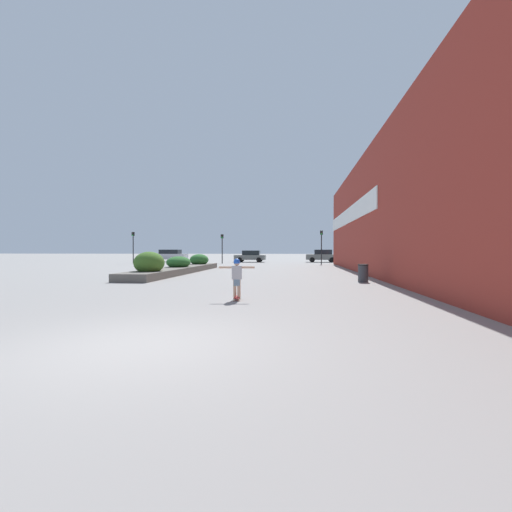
# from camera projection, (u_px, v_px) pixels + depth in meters

# --- Properties ---
(ground_plane) EXTENTS (300.00, 300.00, 0.00)m
(ground_plane) POSITION_uv_depth(u_px,v_px,m) (136.00, 346.00, 5.35)
(ground_plane) COLOR gray
(building_wall_right) EXTENTS (0.67, 40.84, 7.57)m
(building_wall_right) POSITION_uv_depth(u_px,v_px,m) (383.00, 206.00, 17.80)
(building_wall_right) COLOR maroon
(building_wall_right) RESTS_ON ground_plane
(planter_box) EXTENTS (1.83, 14.16, 1.43)m
(planter_box) POSITION_uv_depth(u_px,v_px,m) (178.00, 266.00, 22.58)
(planter_box) COLOR #605B54
(planter_box) RESTS_ON ground_plane
(skateboard) EXTENTS (0.25, 0.66, 0.10)m
(skateboard) POSITION_uv_depth(u_px,v_px,m) (237.00, 298.00, 10.29)
(skateboard) COLOR maroon
(skateboard) RESTS_ON ground_plane
(skateboarder) EXTENTS (1.08, 0.20, 1.15)m
(skateboarder) POSITION_uv_depth(u_px,v_px,m) (237.00, 274.00, 10.28)
(skateboarder) COLOR tan
(skateboarder) RESTS_ON skateboard
(trash_bin) EXTENTS (0.49, 0.49, 0.85)m
(trash_bin) POSITION_uv_depth(u_px,v_px,m) (363.00, 273.00, 16.10)
(trash_bin) COLOR #38383D
(trash_bin) RESTS_ON ground_plane
(car_leftmost) EXTENTS (4.37, 1.88, 1.48)m
(car_leftmost) POSITION_uv_depth(u_px,v_px,m) (403.00, 257.00, 39.57)
(car_leftmost) COLOR black
(car_leftmost) RESTS_ON ground_plane
(car_center_left) EXTENTS (4.67, 2.00, 1.61)m
(car_center_left) POSITION_uv_depth(u_px,v_px,m) (169.00, 255.00, 45.31)
(car_center_left) COLOR #BCBCC1
(car_center_left) RESTS_ON ground_plane
(car_center_right) EXTENTS (3.97, 1.89, 1.61)m
(car_center_right) POSITION_uv_depth(u_px,v_px,m) (322.00, 256.00, 43.83)
(car_center_right) COLOR slate
(car_center_right) RESTS_ON ground_plane
(car_rightmost) EXTENTS (3.95, 1.92, 1.50)m
(car_rightmost) POSITION_uv_depth(u_px,v_px,m) (250.00, 256.00, 43.97)
(car_rightmost) COLOR slate
(car_rightmost) RESTS_ON ground_plane
(traffic_light_left) EXTENTS (0.28, 0.30, 3.36)m
(traffic_light_left) POSITION_uv_depth(u_px,v_px,m) (222.00, 244.00, 39.29)
(traffic_light_left) COLOR black
(traffic_light_left) RESTS_ON ground_plane
(traffic_light_right) EXTENTS (0.28, 0.30, 3.67)m
(traffic_light_right) POSITION_uv_depth(u_px,v_px,m) (321.00, 241.00, 37.09)
(traffic_light_right) COLOR black
(traffic_light_right) RESTS_ON ground_plane
(traffic_light_far_left) EXTENTS (0.28, 0.30, 3.66)m
(traffic_light_far_left) POSITION_uv_depth(u_px,v_px,m) (133.00, 242.00, 39.76)
(traffic_light_far_left) COLOR black
(traffic_light_far_left) RESTS_ON ground_plane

